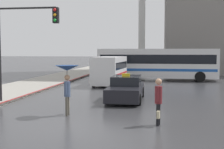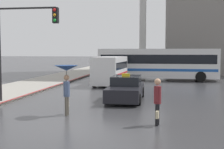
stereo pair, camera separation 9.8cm
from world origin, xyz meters
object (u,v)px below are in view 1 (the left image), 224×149
object	(u,v)px
monument_cross	(142,10)
traffic_light	(23,34)
ambulance_van	(110,69)
city_bus	(157,63)
pedestrian_with_umbrella	(67,75)
taxi	(126,89)
pedestrian_man	(158,99)

from	to	relation	value
monument_cross	traffic_light	bearing A→B (deg)	-98.58
ambulance_van	city_bus	distance (m)	6.34
pedestrian_with_umbrella	taxi	bearing A→B (deg)	-24.84
taxi	city_bus	world-z (taller)	city_bus
city_bus	pedestrian_with_umbrella	bearing A→B (deg)	-10.84
ambulance_van	traffic_light	size ratio (longest dim) A/B	0.96
taxi	pedestrian_man	size ratio (longest dim) A/B	2.63
taxi	pedestrian_man	bearing A→B (deg)	107.58
pedestrian_man	traffic_light	size ratio (longest dim) A/B	0.34
city_bus	traffic_light	size ratio (longest dim) A/B	2.12
pedestrian_man	traffic_light	xyz separation A→B (m)	(-7.05, 3.71, 2.69)
taxi	monument_cross	bearing A→B (deg)	-88.57
pedestrian_man	monument_cross	xyz separation A→B (m)	(-2.55, 33.52, 7.64)
taxi	pedestrian_with_umbrella	world-z (taller)	pedestrian_with_umbrella
taxi	traffic_light	distance (m)	6.40
taxi	monument_cross	world-z (taller)	monument_cross
ambulance_van	pedestrian_man	size ratio (longest dim) A/B	2.88
pedestrian_man	monument_cross	distance (m)	34.47
city_bus	traffic_light	xyz separation A→B (m)	(-6.82, -14.94, 2.03)
traffic_light	monument_cross	bearing A→B (deg)	81.42
pedestrian_with_umbrella	traffic_light	bearing A→B (deg)	51.08
city_bus	monument_cross	xyz separation A→B (m)	(-2.32, 14.87, 6.98)
pedestrian_with_umbrella	monument_cross	bearing A→B (deg)	-2.99
pedestrian_with_umbrella	monument_cross	xyz separation A→B (m)	(1.39, 32.27, 6.89)
city_bus	pedestrian_man	size ratio (longest dim) A/B	6.32
ambulance_van	city_bus	world-z (taller)	city_bus
pedestrian_with_umbrella	monument_cross	distance (m)	33.02
city_bus	pedestrian_with_umbrella	distance (m)	17.79
taxi	ambulance_van	xyz separation A→B (m)	(-2.19, 7.74, 0.66)
pedestrian_with_umbrella	pedestrian_man	size ratio (longest dim) A/B	1.23
city_bus	traffic_light	bearing A→B (deg)	-23.33
taxi	traffic_light	world-z (taller)	traffic_light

